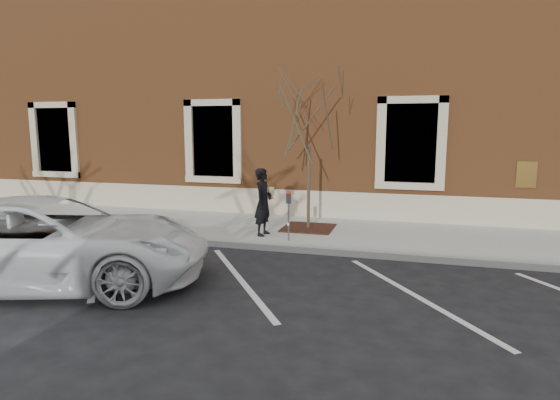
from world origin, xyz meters
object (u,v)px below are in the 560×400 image
(parking_meter, at_px, (289,206))
(sapling, at_px, (309,122))
(white_truck, at_px, (47,242))
(man, at_px, (263,202))

(parking_meter, bearing_deg, sapling, 99.83)
(white_truck, bearing_deg, parking_meter, -61.57)
(man, xyz_separation_m, white_truck, (-2.77, -4.23, -0.19))
(parking_meter, distance_m, sapling, 2.47)
(man, relative_size, white_truck, 0.29)
(man, distance_m, sapling, 2.42)
(man, bearing_deg, white_truck, 153.49)
(man, relative_size, sapling, 0.42)
(parking_meter, relative_size, sapling, 0.30)
(parking_meter, distance_m, white_truck, 5.21)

